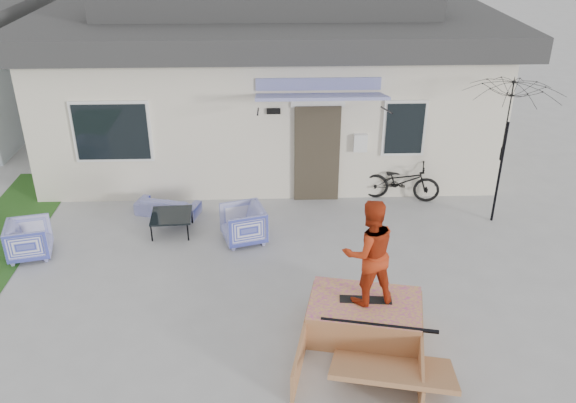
{
  "coord_description": "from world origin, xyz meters",
  "views": [
    {
      "loc": [
        -0.01,
        -7.22,
        5.89
      ],
      "look_at": [
        0.3,
        1.8,
        1.3
      ],
      "focal_mm": 37.58,
      "sensor_mm": 36.0,
      "label": 1
    }
  ],
  "objects_px": {
    "skater": "(369,251)",
    "loveseat": "(168,203)",
    "skate_ramp": "(364,318)",
    "skateboard": "(366,299)",
    "bicycle": "(402,177)",
    "coffee_table": "(172,223)",
    "armchair_left": "(29,238)",
    "patio_umbrella": "(505,140)",
    "armchair_right": "(243,222)"
  },
  "relations": [
    {
      "from": "skater",
      "to": "loveseat",
      "type": "bearing_deg",
      "value": -60.76
    },
    {
      "from": "loveseat",
      "to": "skater",
      "type": "distance_m",
      "value": 5.34
    },
    {
      "from": "skate_ramp",
      "to": "skateboard",
      "type": "xyz_separation_m",
      "value": [
        0.01,
        0.05,
        0.3
      ]
    },
    {
      "from": "skater",
      "to": "bicycle",
      "type": "bearing_deg",
      "value": -120.97
    },
    {
      "from": "coffee_table",
      "to": "skate_ramp",
      "type": "bearing_deg",
      "value": -43.84
    },
    {
      "from": "bicycle",
      "to": "skate_ramp",
      "type": "xyz_separation_m",
      "value": [
        -1.44,
        -4.43,
        -0.25
      ]
    },
    {
      "from": "armchair_left",
      "to": "skater",
      "type": "xyz_separation_m",
      "value": [
        5.76,
        -2.32,
        1.03
      ]
    },
    {
      "from": "loveseat",
      "to": "armchair_left",
      "type": "height_order",
      "value": "armchair_left"
    },
    {
      "from": "coffee_table",
      "to": "bicycle",
      "type": "height_order",
      "value": "bicycle"
    },
    {
      "from": "loveseat",
      "to": "bicycle",
      "type": "distance_m",
      "value": 4.96
    },
    {
      "from": "skateboard",
      "to": "skate_ramp",
      "type": "bearing_deg",
      "value": -96.64
    },
    {
      "from": "bicycle",
      "to": "patio_umbrella",
      "type": "xyz_separation_m",
      "value": [
        1.68,
        -1.01,
        1.23
      ]
    },
    {
      "from": "patio_umbrella",
      "to": "skater",
      "type": "height_order",
      "value": "skater"
    },
    {
      "from": "armchair_left",
      "to": "patio_umbrella",
      "type": "relative_size",
      "value": 0.34
    },
    {
      "from": "coffee_table",
      "to": "skater",
      "type": "bearing_deg",
      "value": -43.26
    },
    {
      "from": "loveseat",
      "to": "skateboard",
      "type": "distance_m",
      "value": 5.23
    },
    {
      "from": "armchair_right",
      "to": "patio_umbrella",
      "type": "xyz_separation_m",
      "value": [
        5.01,
        0.63,
        1.36
      ]
    },
    {
      "from": "bicycle",
      "to": "loveseat",
      "type": "bearing_deg",
      "value": 108.25
    },
    {
      "from": "skate_ramp",
      "to": "coffee_table",
      "type": "bearing_deg",
      "value": 148.24
    },
    {
      "from": "armchair_right",
      "to": "bicycle",
      "type": "xyz_separation_m",
      "value": [
        3.34,
        1.64,
        0.13
      ]
    },
    {
      "from": "loveseat",
      "to": "skater",
      "type": "relative_size",
      "value": 0.8
    },
    {
      "from": "coffee_table",
      "to": "patio_umbrella",
      "type": "xyz_separation_m",
      "value": [
        6.42,
        0.26,
        1.56
      ]
    },
    {
      "from": "coffee_table",
      "to": "armchair_right",
      "type": "bearing_deg",
      "value": -15.08
    },
    {
      "from": "armchair_left",
      "to": "skate_ramp",
      "type": "relative_size",
      "value": 0.34
    },
    {
      "from": "coffee_table",
      "to": "patio_umbrella",
      "type": "bearing_deg",
      "value": 2.29
    },
    {
      "from": "armchair_left",
      "to": "skateboard",
      "type": "bearing_deg",
      "value": -124.96
    },
    {
      "from": "coffee_table",
      "to": "patio_umbrella",
      "type": "height_order",
      "value": "patio_umbrella"
    },
    {
      "from": "patio_umbrella",
      "to": "coffee_table",
      "type": "bearing_deg",
      "value": -177.71
    },
    {
      "from": "armchair_left",
      "to": "patio_umbrella",
      "type": "xyz_separation_m",
      "value": [
        8.87,
        1.05,
        1.37
      ]
    },
    {
      "from": "armchair_right",
      "to": "patio_umbrella",
      "type": "bearing_deg",
      "value": 80.83
    },
    {
      "from": "armchair_left",
      "to": "armchair_right",
      "type": "xyz_separation_m",
      "value": [
        3.86,
        0.41,
        0.01
      ]
    },
    {
      "from": "bicycle",
      "to": "skateboard",
      "type": "xyz_separation_m",
      "value": [
        -1.43,
        -4.38,
        0.05
      ]
    },
    {
      "from": "bicycle",
      "to": "patio_umbrella",
      "type": "height_order",
      "value": "patio_umbrella"
    },
    {
      "from": "coffee_table",
      "to": "skateboard",
      "type": "bearing_deg",
      "value": -43.26
    },
    {
      "from": "bicycle",
      "to": "patio_umbrella",
      "type": "bearing_deg",
      "value": -108.61
    },
    {
      "from": "armchair_left",
      "to": "skateboard",
      "type": "xyz_separation_m",
      "value": [
        5.76,
        -2.32,
        0.19
      ]
    },
    {
      "from": "loveseat",
      "to": "skate_ramp",
      "type": "bearing_deg",
      "value": 146.78
    },
    {
      "from": "skater",
      "to": "patio_umbrella",
      "type": "bearing_deg",
      "value": -145.58
    },
    {
      "from": "loveseat",
      "to": "armchair_right",
      "type": "height_order",
      "value": "armchair_right"
    },
    {
      "from": "coffee_table",
      "to": "skateboard",
      "type": "xyz_separation_m",
      "value": [
        3.31,
        -3.11,
        0.38
      ]
    },
    {
      "from": "bicycle",
      "to": "skate_ramp",
      "type": "relative_size",
      "value": 0.75
    },
    {
      "from": "bicycle",
      "to": "armchair_right",
      "type": "bearing_deg",
      "value": 128.63
    },
    {
      "from": "patio_umbrella",
      "to": "skateboard",
      "type": "distance_m",
      "value": 4.73
    },
    {
      "from": "bicycle",
      "to": "skateboard",
      "type": "distance_m",
      "value": 4.6
    },
    {
      "from": "coffee_table",
      "to": "skater",
      "type": "height_order",
      "value": "skater"
    },
    {
      "from": "skater",
      "to": "armchair_right",
      "type": "bearing_deg",
      "value": -67.97
    },
    {
      "from": "armchair_right",
      "to": "armchair_left",
      "type": "bearing_deg",
      "value": -100.26
    },
    {
      "from": "bicycle",
      "to": "patio_umbrella",
      "type": "distance_m",
      "value": 2.31
    },
    {
      "from": "armchair_left",
      "to": "skateboard",
      "type": "distance_m",
      "value": 6.21
    },
    {
      "from": "skate_ramp",
      "to": "armchair_right",
      "type": "bearing_deg",
      "value": 136.27
    }
  ]
}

